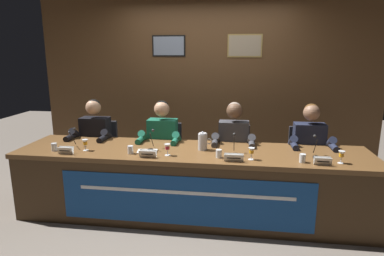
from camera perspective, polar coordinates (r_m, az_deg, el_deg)
The scene contains 29 objects.
ground_plane at distance 3.94m, azimuth -0.00°, elevation -14.46°, with size 12.00×12.00×0.00m, color #70665B.
wall_back_panelled at distance 5.06m, azimuth 2.46°, elevation 7.16°, with size 5.06×0.14×2.60m.
conference_table at distance 3.61m, azimuth -0.28°, elevation -7.89°, with size 3.86×0.87×0.76m.
chair_far_left at distance 4.67m, azimuth -15.38°, elevation -4.64°, with size 0.44×0.45×0.90m.
panelist_far_left at distance 4.42m, azimuth -16.60°, elevation -1.97°, with size 0.51×0.48×1.23m.
nameplate_far_left at distance 3.75m, azimuth -20.91°, elevation -3.60°, with size 0.17×0.06×0.08m.
juice_glass_far_left at distance 3.80m, azimuth -17.88°, elevation -2.45°, with size 0.06×0.06×0.12m.
water_cup_far_left at distance 3.92m, azimuth -22.59°, elevation -3.09°, with size 0.06×0.06×0.08m.
microphone_far_left at distance 3.95m, azimuth -19.96°, elevation -2.19°, with size 0.06×0.17×0.22m.
chair_center_left at distance 4.40m, azimuth -4.64°, elevation -5.29°, with size 0.44×0.45×0.90m.
panelist_center_left at distance 4.14m, azimuth -5.31°, elevation -2.50°, with size 0.51×0.48×1.23m.
nameplate_center_left at distance 3.42m, azimuth -7.62°, elevation -4.40°, with size 0.18×0.06×0.08m.
juice_glass_center_left at distance 3.45m, azimuth -4.25°, elevation -3.36°, with size 0.06×0.06×0.12m.
water_cup_center_left at distance 3.58m, azimuth -10.53°, elevation -3.76°, with size 0.06×0.06×0.08m.
microphone_center_left at distance 3.67m, azimuth -7.00°, elevation -2.62°, with size 0.06×0.17×0.22m.
chair_center_right at distance 4.30m, azimuth 7.06°, elevation -5.78°, with size 0.44×0.45×0.90m.
panelist_center_right at distance 4.03m, azimuth 7.11°, elevation -2.96°, with size 0.51×0.48×1.23m.
nameplate_center_right at distance 3.30m, azimuth 7.19°, elevation -5.07°, with size 0.19×0.06×0.08m.
juice_glass_center_right at distance 3.36m, azimuth 10.18°, elevation -3.98°, with size 0.06×0.06×0.12m.
water_cup_center_right at distance 3.40m, azimuth 4.63°, elevation -4.48°, with size 0.06×0.06×0.08m.
microphone_center_right at distance 3.50m, azimuth 7.22°, elevation -3.39°, with size 0.06×0.17×0.22m.
chair_far_right at distance 4.39m, azimuth 18.82°, elevation -6.04°, with size 0.44×0.45×0.90m.
panelist_far_right at distance 4.12m, azimuth 19.60°, elevation -3.28°, with size 0.51×0.48×1.23m.
nameplate_far_right at distance 3.41m, azimuth 21.55°, elevation -5.30°, with size 0.16×0.06×0.08m.
juice_glass_far_right at distance 3.52m, azimuth 24.30°, elevation -4.21°, with size 0.06×0.06×0.12m.
water_cup_far_right at distance 3.42m, azimuth 18.45°, elevation -5.01°, with size 0.06×0.06×0.08m.
microphone_far_right at distance 3.63m, azimuth 20.46°, elevation -3.57°, with size 0.06×0.17×0.22m.
water_pitcher_central at distance 3.64m, azimuth 1.85°, elevation -2.33°, with size 0.15×0.10×0.21m.
document_stack_center_left at distance 3.62m, azimuth -7.69°, elevation -4.00°, with size 0.23×0.18×0.01m.
Camera 1 is at (0.49, -3.46, 1.81)m, focal length 31.03 mm.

